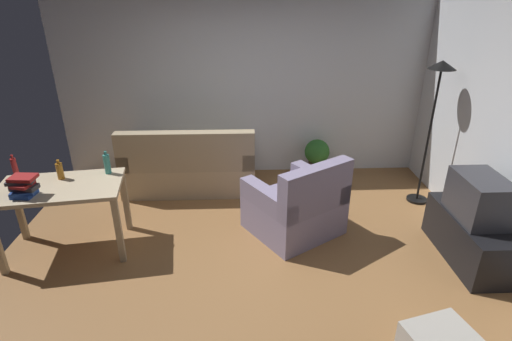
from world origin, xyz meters
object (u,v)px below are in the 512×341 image
tv_stand (469,238)px  bottle_red (15,169)px  bottle_tall (107,164)px  book_stack (23,186)px  torchiere_lamp (437,95)px  couch (190,168)px  bottle_amber (60,171)px  tv (480,198)px  armchair (297,207)px  desk (61,195)px  potted_plant (317,156)px

tv_stand → bottle_red: (-4.59, 0.44, 0.65)m
bottle_tall → book_stack: (-0.64, -0.49, -0.01)m
torchiere_lamp → book_stack: bearing=-165.6°
couch → bottle_amber: bottle_amber is taller
tv_stand → couch: bearing=60.6°
tv → armchair: bearing=72.1°
bottle_red → bottle_amber: bearing=4.4°
armchair → book_stack: size_ratio=4.54×
armchair → bottle_amber: (-2.48, -0.08, 0.53)m
bottle_amber → book_stack: (-0.19, -0.37, 0.01)m
desk → book_stack: bearing=-145.4°
armchair → tv_stand: bearing=129.3°
tv_stand → bottle_amber: size_ratio=5.21×
desk → bottle_red: (-0.46, 0.13, 0.24)m
tv → bottle_red: 4.62m
armchair → bottle_red: bottle_red is taller
armchair → bottle_red: bearing=-30.6°
potted_plant → bottle_red: size_ratio=1.99×
torchiere_lamp → tv_stand: bearing=-90.0°
couch → book_stack: 2.16m
desk → bottle_tall: (0.41, 0.28, 0.22)m
potted_plant → couch: bearing=-170.2°
desk → bottle_red: bottle_red is taller
tv → potted_plant: tv is taller
desk → potted_plant: bearing=22.2°
tv_stand → potted_plant: 2.35m
couch → tv_stand: size_ratio=1.60×
torchiere_lamp → armchair: bearing=-158.3°
tv_stand → desk: size_ratio=0.86×
desk → bottle_amber: bottle_amber is taller
desk → bottle_amber: (-0.03, 0.16, 0.20)m
tv_stand → potted_plant: bearing=30.9°
couch → book_stack: size_ratio=6.58×
tv_stand → torchiere_lamp: (0.00, 1.22, 1.17)m
tv → potted_plant: 2.38m
potted_plant → bottle_tall: (-2.52, -1.43, 0.54)m
tv → armchair: same height
couch → tv: same height
couch → torchiere_lamp: (3.02, -0.48, 1.11)m
torchiere_lamp → bottle_red: 4.69m
torchiere_lamp → armchair: torchiere_lamp is taller
tv_stand → tv: size_ratio=1.83×
potted_plant → bottle_red: bottle_red is taller
couch → bottle_amber: 1.78m
couch → bottle_tall: bearing=57.6°
couch → desk: size_ratio=1.37×
couch → desk: couch is taller
bottle_red → bottle_amber: (0.42, 0.03, -0.04)m
couch → tv_stand: 3.46m
desk → bottle_amber: 0.26m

